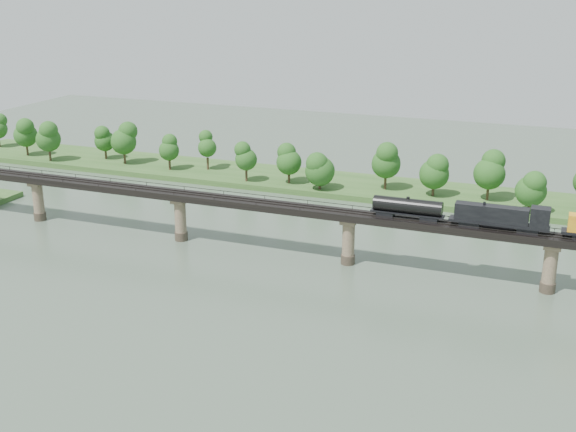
% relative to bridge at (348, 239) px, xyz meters
% --- Properties ---
extents(ground, '(400.00, 400.00, 0.00)m').
position_rel_bridge_xyz_m(ground, '(0.00, -30.00, -5.46)').
color(ground, '#3C4D3E').
rests_on(ground, ground).
extents(far_bank, '(300.00, 24.00, 1.60)m').
position_rel_bridge_xyz_m(far_bank, '(0.00, 55.00, -4.66)').
color(far_bank, '#2F5321').
rests_on(far_bank, ground).
extents(bridge, '(236.00, 30.00, 11.50)m').
position_rel_bridge_xyz_m(bridge, '(0.00, 0.00, 0.00)').
color(bridge, '#473A2D').
rests_on(bridge, ground).
extents(bridge_superstructure, '(220.00, 4.90, 0.75)m').
position_rel_bridge_xyz_m(bridge_superstructure, '(0.00, 0.00, 6.33)').
color(bridge_superstructure, black).
rests_on(bridge_superstructure, bridge).
extents(far_treeline, '(289.06, 17.54, 13.60)m').
position_rel_bridge_xyz_m(far_treeline, '(-8.21, 50.52, 3.37)').
color(far_treeline, '#382619').
rests_on(far_treeline, far_bank).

